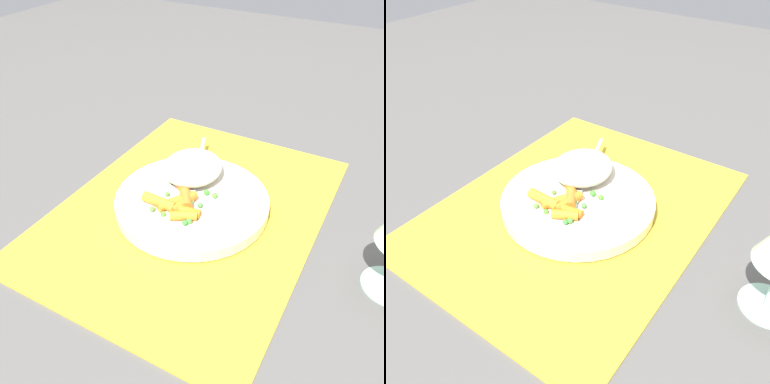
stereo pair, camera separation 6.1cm
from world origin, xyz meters
The scene contains 7 objects.
ground_plane centered at (0.00, 0.00, 0.00)m, with size 2.40×2.40×0.00m, color #565451.
placemat centered at (0.00, 0.00, 0.00)m, with size 0.50×0.38×0.01m, color gold.
plate centered at (0.00, 0.00, 0.02)m, with size 0.24×0.24×0.02m, color silver.
rice_mound centered at (-0.05, -0.03, 0.04)m, with size 0.10×0.09×0.04m, color beige.
carrot_portion centered at (0.03, -0.01, 0.03)m, with size 0.09×0.09×0.02m.
pea_scatter centered at (0.02, 0.01, 0.03)m, with size 0.09×0.09×0.01m.
fork centered at (-0.05, -0.02, 0.03)m, with size 0.20×0.09×0.01m.
Camera 2 is at (0.41, 0.29, 0.41)m, focal length 38.57 mm.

